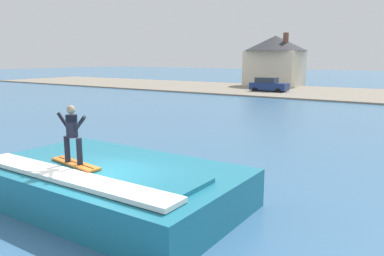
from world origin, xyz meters
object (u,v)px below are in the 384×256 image
Objects in this scene: house_with_chimney at (275,58)px; car_near_shore at (268,85)px; wave_crest at (110,184)px; surfboard at (75,164)px; surfer at (72,131)px.

car_near_shore is at bearing -72.26° from house_with_chimney.
wave_crest is 37.80m from car_near_shore.
wave_crest is 0.84× the size of house_with_chimney.
house_with_chimney is (-13.18, 46.26, 3.62)m from wave_crest.
surfboard reaches higher than wave_crest.
surfboard is 0.22× the size of house_with_chimney.
surfer is at bearing -127.92° from wave_crest.
surfer is (-0.59, -0.76, 1.64)m from wave_crest.
surfer is 48.72m from house_with_chimney.
car_near_shore is 10.81m from house_with_chimney.
surfboard is at bearing -75.77° from car_near_shore.
surfboard is 0.44× the size of car_near_shore.
wave_crest is 48.24m from house_with_chimney.
surfboard is 1.23× the size of surfer.
house_with_chimney reaches higher than wave_crest.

